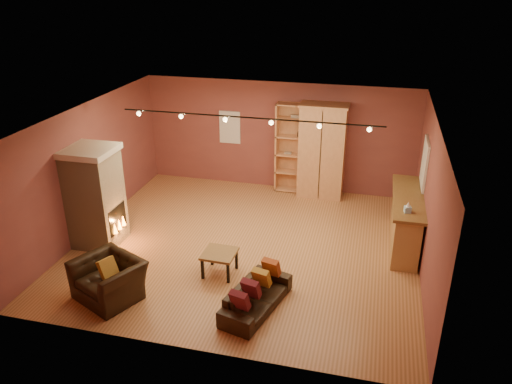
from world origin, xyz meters
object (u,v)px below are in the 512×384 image
(armoire, at_px, (322,151))
(coffee_table, at_px, (220,256))
(bar_counter, at_px, (405,220))
(armchair, at_px, (108,273))
(loveseat, at_px, (256,292))
(fireplace, at_px, (96,197))
(bookcase, at_px, (295,147))

(armoire, height_order, coffee_table, armoire)
(coffee_table, bearing_deg, bar_counter, 30.24)
(bar_counter, relative_size, armchair, 1.78)
(armoire, bearing_deg, loveseat, -95.15)
(fireplace, bearing_deg, loveseat, -20.74)
(bar_counter, bearing_deg, fireplace, -166.94)
(fireplace, height_order, loveseat, fireplace)
(bar_counter, height_order, coffee_table, bar_counter)
(bar_counter, xyz_separation_m, loveseat, (-2.48, -2.87, -0.24))
(fireplace, height_order, armoire, armoire)
(fireplace, distance_m, armchair, 2.16)
(bar_counter, distance_m, coffee_table, 3.96)
(armoire, xyz_separation_m, bar_counter, (2.03, -2.10, -0.64))
(loveseat, distance_m, armchair, 2.61)
(fireplace, xyz_separation_m, armoire, (4.21, 3.55, 0.14))
(bookcase, relative_size, armchair, 1.77)
(bookcase, height_order, loveseat, bookcase)
(coffee_table, bearing_deg, armchair, -144.56)
(armchair, relative_size, coffee_table, 2.09)
(armoire, bearing_deg, bar_counter, -45.90)
(loveseat, distance_m, coffee_table, 1.29)
(bookcase, height_order, bar_counter, bookcase)
(fireplace, bearing_deg, armoire, 40.10)
(armoire, xyz_separation_m, loveseat, (-0.45, -4.97, -0.87))
(loveseat, bearing_deg, bar_counter, -26.10)
(armoire, relative_size, coffee_table, 3.83)
(bar_counter, relative_size, loveseat, 1.41)
(bookcase, xyz_separation_m, coffee_table, (-0.67, -4.27, -0.79))
(armchair, bearing_deg, bar_counter, 57.07)
(fireplace, height_order, bar_counter, fireplace)
(bar_counter, bearing_deg, armchair, -147.99)
(armoire, height_order, loveseat, armoire)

